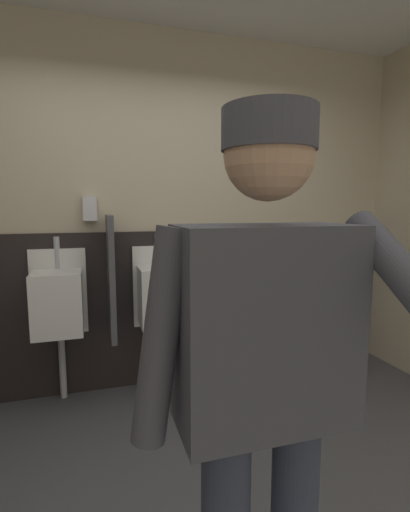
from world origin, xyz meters
name	(u,v)px	position (x,y,z in m)	size (l,w,h in m)	color
wall_back	(151,213)	(0.00, 1.60, 1.41)	(4.91, 0.12, 2.82)	beige
wainscot_band_back	(154,308)	(0.00, 1.53, 0.63)	(4.31, 0.03, 1.26)	black
urinal_left	(58,302)	(-0.72, 1.38, 0.78)	(0.40, 0.34, 1.24)	white
urinal_middle	(161,295)	(0.03, 1.38, 0.78)	(0.40, 0.34, 1.24)	white
privacy_divider_panel	(111,277)	(-0.34, 1.31, 0.95)	(0.04, 0.40, 0.90)	#4C4C51
person	(265,366)	(-0.02, -0.56, 1.02)	(0.70, 0.60, 1.70)	#2D3342
soap_dispenser	(90,209)	(-0.47, 1.50, 1.44)	(0.10, 0.07, 0.18)	silver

